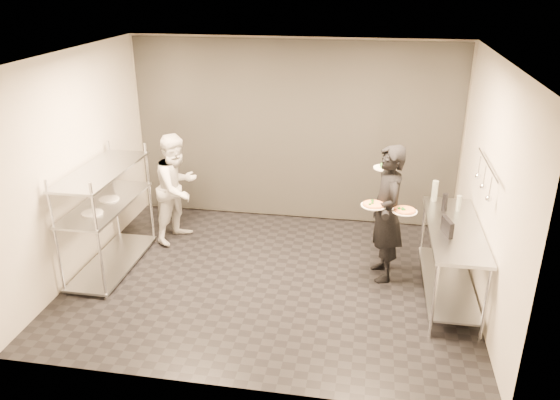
% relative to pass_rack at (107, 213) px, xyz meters
% --- Properties ---
extents(room_shell, '(5.00, 4.00, 2.80)m').
position_rel_pass_rack_xyz_m(room_shell, '(2.15, 1.18, 0.63)').
color(room_shell, black).
rests_on(room_shell, ground).
extents(pass_rack, '(0.60, 1.60, 1.50)m').
position_rel_pass_rack_xyz_m(pass_rack, '(0.00, 0.00, 0.00)').
color(pass_rack, silver).
rests_on(pass_rack, ground).
extents(prep_counter, '(0.60, 1.80, 0.92)m').
position_rel_pass_rack_xyz_m(prep_counter, '(4.33, 0.00, -0.14)').
color(prep_counter, silver).
rests_on(prep_counter, ground).
extents(utensil_rail, '(0.07, 1.20, 0.31)m').
position_rel_pass_rack_xyz_m(utensil_rail, '(4.58, 0.00, 0.78)').
color(utensil_rail, silver).
rests_on(utensil_rail, room_shell).
extents(waiter, '(0.56, 0.73, 1.76)m').
position_rel_pass_rack_xyz_m(waiter, '(3.55, 0.34, 0.11)').
color(waiter, black).
rests_on(waiter, ground).
extents(chef, '(0.84, 0.94, 1.59)m').
position_rel_pass_rack_xyz_m(chef, '(0.62, 0.94, 0.03)').
color(chef, silver).
rests_on(chef, ground).
extents(pizza_plate_near, '(0.31, 0.31, 0.05)m').
position_rel_pass_rack_xyz_m(pizza_plate_near, '(3.39, 0.18, 0.29)').
color(pizza_plate_near, white).
rests_on(pizza_plate_near, waiter).
extents(pizza_plate_far, '(0.30, 0.30, 0.05)m').
position_rel_pass_rack_xyz_m(pizza_plate_far, '(3.75, 0.13, 0.27)').
color(pizza_plate_far, white).
rests_on(pizza_plate_far, waiter).
extents(salad_plate, '(0.29, 0.29, 0.07)m').
position_rel_pass_rack_xyz_m(salad_plate, '(3.50, 0.63, 0.63)').
color(salad_plate, white).
rests_on(salad_plate, waiter).
extents(pos_monitor, '(0.12, 0.26, 0.18)m').
position_rel_pass_rack_xyz_m(pos_monitor, '(4.21, -0.20, 0.24)').
color(pos_monitor, black).
rests_on(pos_monitor, prep_counter).
extents(bottle_green, '(0.08, 0.08, 0.27)m').
position_rel_pass_rack_xyz_m(bottle_green, '(4.15, 0.78, 0.29)').
color(bottle_green, gray).
rests_on(bottle_green, prep_counter).
extents(bottle_clear, '(0.06, 0.06, 0.20)m').
position_rel_pass_rack_xyz_m(bottle_clear, '(4.42, 0.49, 0.25)').
color(bottle_clear, gray).
rests_on(bottle_clear, prep_counter).
extents(bottle_dark, '(0.07, 0.07, 0.23)m').
position_rel_pass_rack_xyz_m(bottle_dark, '(4.25, 0.46, 0.27)').
color(bottle_dark, black).
rests_on(bottle_dark, prep_counter).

